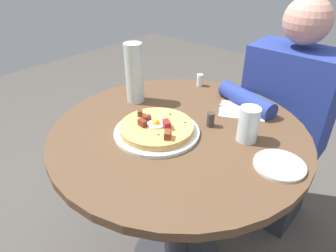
{
  "coord_description": "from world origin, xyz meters",
  "views": [
    {
      "loc": [
        -0.57,
        0.71,
        1.3
      ],
      "look_at": [
        0.02,
        0.04,
        0.76
      ],
      "focal_mm": 32.11,
      "sensor_mm": 36.0,
      "label": 1
    }
  ],
  "objects": [
    {
      "name": "bread_plate",
      "position": [
        -0.36,
        -0.03,
        0.74
      ],
      "size": [
        0.15,
        0.15,
        0.01
      ],
      "primitive_type": "cylinder",
      "color": "silver",
      "rests_on": "dining_table"
    },
    {
      "name": "water_bottle",
      "position": [
        0.28,
        -0.05,
        0.86
      ],
      "size": [
        0.07,
        0.07,
        0.24
      ],
      "primitive_type": "cylinder",
      "color": "silver",
      "rests_on": "dining_table"
    },
    {
      "name": "person_seated",
      "position": [
        -0.17,
        -0.57,
        0.51
      ],
      "size": [
        0.41,
        0.48,
        1.14
      ],
      "color": "#2D2D33",
      "rests_on": "ground_plane"
    },
    {
      "name": "breakfast_pizza",
      "position": [
        0.04,
        0.07,
        0.76
      ],
      "size": [
        0.25,
        0.25,
        0.05
      ],
      "color": "tan",
      "rests_on": "pizza_plate"
    },
    {
      "name": "knife",
      "position": [
        -0.11,
        -0.25,
        0.74
      ],
      "size": [
        0.17,
        0.09,
        0.0
      ],
      "primitive_type": "cube",
      "rotation": [
        0.0,
        0.0,
        0.47
      ],
      "color": "silver",
      "rests_on": "napkin"
    },
    {
      "name": "pizza_plate",
      "position": [
        0.04,
        0.07,
        0.74
      ],
      "size": [
        0.3,
        0.3,
        0.01
      ],
      "primitive_type": "cylinder",
      "color": "silver",
      "rests_on": "dining_table"
    },
    {
      "name": "salt_shaker",
      "position": [
        0.17,
        -0.35,
        0.76
      ],
      "size": [
        0.03,
        0.03,
        0.05
      ],
      "primitive_type": "cylinder",
      "color": "white",
      "rests_on": "dining_table"
    },
    {
      "name": "napkin",
      "position": [
        -0.1,
        -0.27,
        0.74
      ],
      "size": [
        0.21,
        0.2,
        0.0
      ],
      "primitive_type": "cube",
      "rotation": [
        0.0,
        0.0,
        0.47
      ],
      "color": "white",
      "rests_on": "dining_table"
    },
    {
      "name": "pepper_shaker",
      "position": [
        -0.07,
        -0.09,
        0.76
      ],
      "size": [
        0.03,
        0.03,
        0.05
      ],
      "primitive_type": "cylinder",
      "color": "#3F3833",
      "rests_on": "dining_table"
    },
    {
      "name": "dining_table",
      "position": [
        0.0,
        0.0,
        0.56
      ],
      "size": [
        0.91,
        0.91,
        0.74
      ],
      "color": "brown",
      "rests_on": "ground_plane"
    },
    {
      "name": "fork",
      "position": [
        -0.09,
        -0.28,
        0.74
      ],
      "size": [
        0.17,
        0.09,
        0.0
      ],
      "primitive_type": "cube",
      "rotation": [
        0.0,
        0.0,
        0.47
      ],
      "color": "silver",
      "rests_on": "napkin"
    },
    {
      "name": "water_glass",
      "position": [
        -0.21,
        -0.09,
        0.8
      ],
      "size": [
        0.07,
        0.07,
        0.12
      ],
      "primitive_type": "cylinder",
      "color": "silver",
      "rests_on": "dining_table"
    }
  ]
}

